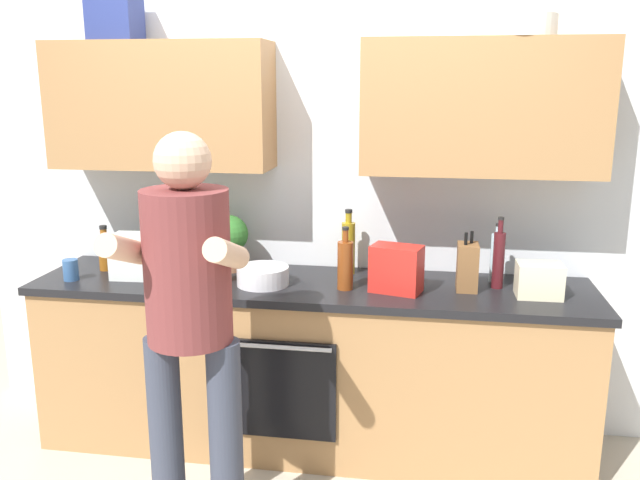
% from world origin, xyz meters
% --- Properties ---
extents(ground_plane, '(12.00, 12.00, 0.00)m').
position_xyz_m(ground_plane, '(0.00, 0.00, 0.00)').
color(ground_plane, '#B2A893').
extents(back_wall_unit, '(4.00, 0.39, 2.50)m').
position_xyz_m(back_wall_unit, '(-0.00, 0.27, 1.50)').
color(back_wall_unit, silver).
rests_on(back_wall_unit, ground).
extents(counter, '(2.84, 0.67, 0.90)m').
position_xyz_m(counter, '(-0.00, -0.00, 0.45)').
color(counter, '#A37547').
rests_on(counter, ground).
extents(person_standing, '(0.49, 0.45, 1.72)m').
position_xyz_m(person_standing, '(-0.34, -0.81, 1.02)').
color(person_standing, '#383D4C').
rests_on(person_standing, ground).
extents(bottle_hotsauce, '(0.07, 0.07, 0.27)m').
position_xyz_m(bottle_hotsauce, '(-0.44, -0.06, 1.01)').
color(bottle_hotsauce, red).
rests_on(bottle_hotsauce, counter).
extents(bottle_water, '(0.06, 0.06, 0.31)m').
position_xyz_m(bottle_water, '(0.93, 0.16, 1.03)').
color(bottle_water, silver).
rests_on(bottle_water, counter).
extents(bottle_wine, '(0.06, 0.06, 0.36)m').
position_xyz_m(bottle_wine, '(0.93, 0.07, 1.05)').
color(bottle_wine, '#471419').
rests_on(bottle_wine, counter).
extents(bottle_syrup, '(0.07, 0.07, 0.25)m').
position_xyz_m(bottle_syrup, '(-1.14, 0.06, 1.00)').
color(bottle_syrup, '#8C4C14').
rests_on(bottle_syrup, counter).
extents(bottle_vinegar, '(0.08, 0.08, 0.31)m').
position_xyz_m(bottle_vinegar, '(0.19, -0.07, 1.03)').
color(bottle_vinegar, brown).
rests_on(bottle_vinegar, counter).
extents(bottle_oil, '(0.07, 0.07, 0.35)m').
position_xyz_m(bottle_oil, '(0.17, 0.20, 1.05)').
color(bottle_oil, olive).
rests_on(bottle_oil, counter).
extents(bottle_soda, '(0.07, 0.07, 0.33)m').
position_xyz_m(bottle_soda, '(-0.63, 0.01, 1.04)').
color(bottle_soda, '#198C33').
rests_on(bottle_soda, counter).
extents(bottle_juice, '(0.05, 0.05, 0.31)m').
position_xyz_m(bottle_juice, '(-0.61, -0.10, 1.03)').
color(bottle_juice, orange).
rests_on(bottle_juice, counter).
extents(cup_tea, '(0.08, 0.08, 0.11)m').
position_xyz_m(cup_tea, '(-1.23, -0.15, 0.95)').
color(cup_tea, '#33598C').
rests_on(cup_tea, counter).
extents(mixing_bowl, '(0.26, 0.26, 0.09)m').
position_xyz_m(mixing_bowl, '(-0.23, -0.07, 0.95)').
color(mixing_bowl, silver).
rests_on(mixing_bowl, counter).
extents(knife_block, '(0.10, 0.14, 0.29)m').
position_xyz_m(knife_block, '(0.78, 0.01, 1.02)').
color(knife_block, brown).
rests_on(knife_block, counter).
extents(potted_herb, '(0.20, 0.20, 0.30)m').
position_xyz_m(potted_herb, '(-0.47, 0.16, 1.07)').
color(potted_herb, '#9E6647').
rests_on(potted_herb, counter).
extents(grocery_bag_crisps, '(0.27, 0.20, 0.23)m').
position_xyz_m(grocery_bag_crisps, '(0.44, -0.08, 1.01)').
color(grocery_bag_crisps, red).
rests_on(grocery_bag_crisps, counter).
extents(grocery_bag_rice, '(0.21, 0.16, 0.16)m').
position_xyz_m(grocery_bag_rice, '(1.11, -0.05, 0.98)').
color(grocery_bag_rice, beige).
rests_on(grocery_bag_rice, counter).
extents(grocery_bag_produce, '(0.25, 0.18, 0.23)m').
position_xyz_m(grocery_bag_produce, '(-0.91, -0.05, 1.02)').
color(grocery_bag_produce, silver).
rests_on(grocery_bag_produce, counter).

